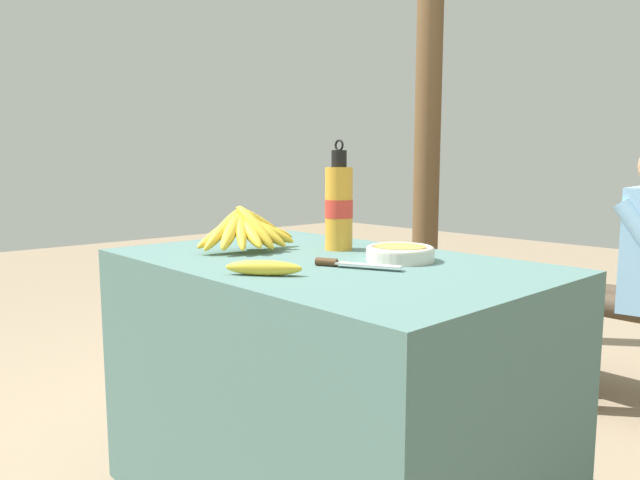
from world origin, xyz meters
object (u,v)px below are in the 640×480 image
Objects in this scene: support_post_near at (428,107)px; water_bottle at (339,206)px; serving_bowl at (400,252)px; wooden_bench at (606,317)px; loose_banana_front at (264,268)px; knife at (345,263)px; banana_bunch_green at (528,273)px; banana_bunch_ripe at (248,229)px.

water_bottle is at bearing -62.05° from support_post_near.
serving_bowl reaches higher than wooden_bench.
knife is (0.05, 0.21, -0.01)m from loose_banana_front.
banana_bunch_green reaches higher than wooden_bench.
knife is 0.74× the size of banana_bunch_green.
banana_bunch_ripe is at bearing -95.57° from banana_bunch_green.
banana_bunch_ripe is 0.39m from knife.
banana_bunch_green is at bearing 178.23° from wooden_bench.
serving_bowl reaches higher than knife.
banana_bunch_ripe is 1.45m from banana_bunch_green.
support_post_near is at bearing 110.07° from banana_bunch_ripe.
water_bottle is 0.23× the size of wooden_bench.
knife reaches higher than wooden_bench.
serving_bowl is 0.55× the size of water_bottle.
support_post_near is (-0.75, 1.42, 0.44)m from water_bottle.
banana_bunch_green is (-0.27, 1.22, -0.25)m from serving_bowl.
water_bottle reaches higher than serving_bowl.
water_bottle is (-0.25, 0.02, 0.11)m from serving_bowl.
loose_banana_front is 1.64m from banana_bunch_green.
support_post_near is (-0.93, 1.83, 0.55)m from loose_banana_front.
loose_banana_front is at bearing -30.30° from banana_bunch_ripe.
wooden_bench is at bearing 86.60° from serving_bowl.
loose_banana_front is 0.76× the size of knife.
banana_bunch_ripe is at bearing -69.93° from support_post_near.
loose_banana_front reaches higher than knife.
serving_bowl is (0.41, 0.19, -0.04)m from banana_bunch_ripe.
wooden_bench is (0.48, 1.40, -0.42)m from banana_bunch_ripe.
loose_banana_front is 0.21m from knife.
banana_bunch_ripe is 1.81m from support_post_near.
banana_bunch_ripe is 0.27m from water_bottle.
support_post_near is (-0.74, 0.22, 0.79)m from banana_bunch_green.
banana_bunch_green is at bearing 96.84° from loose_banana_front.
knife is at bearing 2.24° from banana_bunch_ripe.
water_bottle is (0.16, 0.21, 0.06)m from banana_bunch_ripe.
loose_banana_front is at bearing -127.75° from knife.
water_bottle is 1.25m from banana_bunch_green.
knife is at bearing -99.18° from serving_bowl.
serving_bowl is 0.13× the size of wooden_bench.
loose_banana_front is at bearing -95.41° from wooden_bench.
serving_bowl is 0.63× the size of banana_bunch_green.
water_bottle is at bearing 113.12° from loose_banana_front.
banana_bunch_green is (-0.24, 1.40, -0.24)m from knife.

